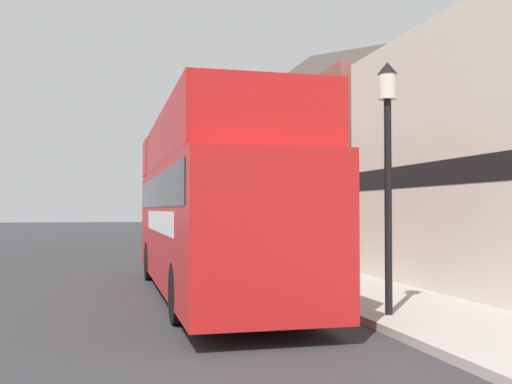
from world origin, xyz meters
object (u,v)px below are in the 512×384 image
(lamp_post_nearest, at_px, (388,139))
(lamp_post_third, at_px, (225,173))
(tour_bus, at_px, (210,215))
(lamp_post_second, at_px, (270,158))
(parked_car_ahead_of_bus, at_px, (198,246))

(lamp_post_nearest, xyz_separation_m, lamp_post_third, (0.00, 15.17, 0.30))
(lamp_post_third, bearing_deg, tour_bus, -102.75)
(lamp_post_second, bearing_deg, lamp_post_nearest, -89.48)
(parked_car_ahead_of_bus, xyz_separation_m, lamp_post_second, (1.55, -4.22, 2.87))
(parked_car_ahead_of_bus, distance_m, lamp_post_third, 4.71)
(lamp_post_nearest, distance_m, lamp_post_second, 7.59)
(lamp_post_nearest, xyz_separation_m, lamp_post_second, (-0.07, 7.59, 0.31))
(tour_bus, bearing_deg, lamp_post_second, 54.59)
(tour_bus, distance_m, lamp_post_nearest, 5.03)
(lamp_post_second, bearing_deg, tour_bus, -125.15)
(tour_bus, relative_size, parked_car_ahead_of_bus, 2.44)
(lamp_post_second, xyz_separation_m, lamp_post_third, (0.07, 7.59, -0.00))
(lamp_post_nearest, bearing_deg, lamp_post_third, 90.00)
(parked_car_ahead_of_bus, distance_m, lamp_post_second, 5.34)
(lamp_post_third, bearing_deg, lamp_post_second, -90.53)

